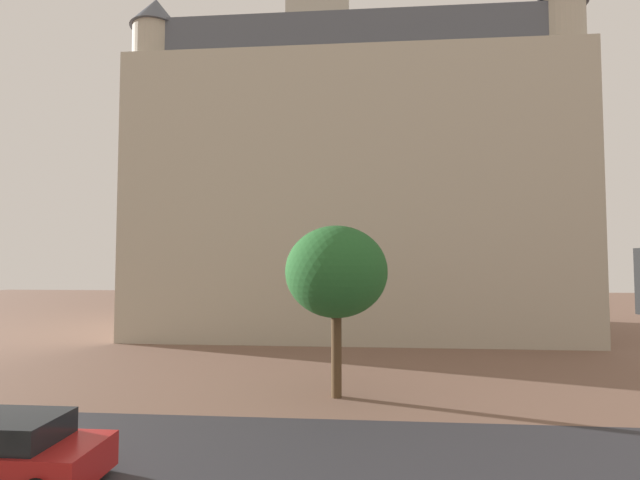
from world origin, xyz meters
name	(u,v)px	position (x,y,z in m)	size (l,w,h in m)	color
ground_plane	(323,427)	(0.00, 10.00, 0.00)	(120.00, 120.00, 0.00)	brown
street_asphalt_strip	(315,467)	(0.00, 7.50, 0.00)	(120.00, 6.36, 0.00)	#2D2D33
landmark_building	(349,183)	(0.58, 29.23, 10.75)	(28.54, 14.49, 38.51)	#B2A893
car_red	(3,453)	(-6.69, 6.10, 0.71)	(4.27, 1.93, 1.49)	red
tree_curb_far	(336,272)	(0.29, 12.92, 4.49)	(3.73, 3.73, 6.19)	#4C3823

